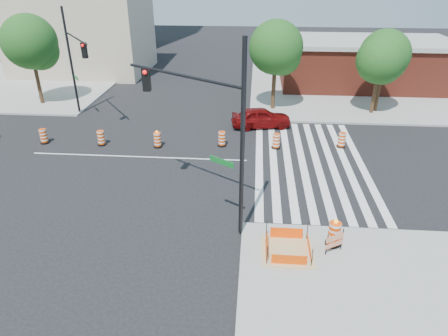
# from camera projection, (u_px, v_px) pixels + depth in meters

# --- Properties ---
(ground) EXTENTS (120.00, 120.00, 0.00)m
(ground) POSITION_uv_depth(u_px,v_px,m) (138.00, 157.00, 25.78)
(ground) COLOR black
(ground) RESTS_ON ground
(sidewalk_ne) EXTENTS (22.00, 22.00, 0.15)m
(sidewalk_ne) POSITION_uv_depth(u_px,v_px,m) (360.00, 86.00, 40.43)
(sidewalk_ne) COLOR gray
(sidewalk_ne) RESTS_ON ground
(sidewalk_nw) EXTENTS (22.00, 22.00, 0.15)m
(sidewalk_nw) POSITION_uv_depth(u_px,v_px,m) (20.00, 78.00, 42.96)
(sidewalk_nw) COLOR gray
(sidewalk_nw) RESTS_ON ground
(crosswalk_east) EXTENTS (6.75, 13.50, 0.01)m
(crosswalk_east) POSITION_uv_depth(u_px,v_px,m) (310.00, 163.00, 25.01)
(crosswalk_east) COLOR silver
(crosswalk_east) RESTS_ON ground
(lane_centerline) EXTENTS (14.00, 0.12, 0.01)m
(lane_centerline) POSITION_uv_depth(u_px,v_px,m) (138.00, 157.00, 25.78)
(lane_centerline) COLOR silver
(lane_centerline) RESTS_ON ground
(excavation_pit) EXTENTS (2.20, 2.20, 0.90)m
(excavation_pit) POSITION_uv_depth(u_px,v_px,m) (287.00, 250.00, 17.08)
(excavation_pit) COLOR tan
(excavation_pit) RESTS_ON ground
(brick_storefront) EXTENTS (16.50, 8.50, 4.60)m
(brick_storefront) POSITION_uv_depth(u_px,v_px,m) (364.00, 63.00, 39.40)
(brick_storefront) COLOR maroon
(brick_storefront) RESTS_ON ground
(beige_midrise) EXTENTS (14.00, 10.00, 10.00)m
(beige_midrise) POSITION_uv_depth(u_px,v_px,m) (81.00, 26.00, 43.82)
(beige_midrise) COLOR tan
(beige_midrise) RESTS_ON ground
(red_coupe) EXTENTS (4.70, 2.57, 1.52)m
(red_coupe) POSITION_uv_depth(u_px,v_px,m) (261.00, 117.00, 30.12)
(red_coupe) COLOR #630808
(red_coupe) RESTS_ON ground
(signal_pole_se) EXTENTS (5.58, 3.72, 8.68)m
(signal_pole_se) POSITION_uv_depth(u_px,v_px,m) (208.00, 117.00, 17.00)
(signal_pole_se) COLOR black
(signal_pole_se) RESTS_ON ground
(signal_pole_nw) EXTENTS (3.74, 5.09, 8.17)m
(signal_pole_nw) POSITION_uv_depth(u_px,v_px,m) (74.00, 56.00, 29.61)
(signal_pole_nw) COLOR black
(signal_pole_nw) RESTS_ON ground
(pit_drum) EXTENTS (0.67, 0.67, 1.31)m
(pit_drum) POSITION_uv_depth(u_px,v_px,m) (334.00, 234.00, 17.28)
(pit_drum) COLOR black
(pit_drum) RESTS_ON ground
(barricade) EXTENTS (0.80, 0.50, 1.07)m
(barricade) POSITION_uv_depth(u_px,v_px,m) (335.00, 241.00, 16.80)
(barricade) COLOR #DC4104
(barricade) RESTS_ON ground
(tree_north_b) EXTENTS (4.47, 4.47, 7.61)m
(tree_north_b) POSITION_uv_depth(u_px,v_px,m) (31.00, 45.00, 32.97)
(tree_north_b) COLOR #382314
(tree_north_b) RESTS_ON ground
(tree_north_c) EXTENTS (4.31, 4.31, 7.33)m
(tree_north_c) POSITION_uv_depth(u_px,v_px,m) (276.00, 51.00, 31.83)
(tree_north_c) COLOR #382314
(tree_north_c) RESTS_ON ground
(tree_north_d) EXTENTS (3.69, 3.69, 6.27)m
(tree_north_d) POSITION_uv_depth(u_px,v_px,m) (380.00, 63.00, 31.13)
(tree_north_d) COLOR #382314
(tree_north_d) RESTS_ON ground
(tree_north_e) EXTENTS (3.95, 3.95, 6.71)m
(tree_north_e) POSITION_uv_depth(u_px,v_px,m) (385.00, 58.00, 31.44)
(tree_north_e) COLOR #382314
(tree_north_e) RESTS_ON ground
(median_drum_1) EXTENTS (0.60, 0.60, 1.02)m
(median_drum_1) POSITION_uv_depth(u_px,v_px,m) (44.00, 137.00, 27.53)
(median_drum_1) COLOR black
(median_drum_1) RESTS_ON ground
(median_drum_2) EXTENTS (0.60, 0.60, 1.02)m
(median_drum_2) POSITION_uv_depth(u_px,v_px,m) (101.00, 138.00, 27.24)
(median_drum_2) COLOR black
(median_drum_2) RESTS_ON ground
(median_drum_3) EXTENTS (0.60, 0.60, 1.18)m
(median_drum_3) POSITION_uv_depth(u_px,v_px,m) (157.00, 140.00, 26.94)
(median_drum_3) COLOR black
(median_drum_3) RESTS_ON ground
(median_drum_4) EXTENTS (0.60, 0.60, 1.02)m
(median_drum_4) POSITION_uv_depth(u_px,v_px,m) (222.00, 139.00, 27.11)
(median_drum_4) COLOR black
(median_drum_4) RESTS_ON ground
(median_drum_5) EXTENTS (0.60, 0.60, 1.02)m
(median_drum_5) POSITION_uv_depth(u_px,v_px,m) (276.00, 142.00, 26.76)
(median_drum_5) COLOR black
(median_drum_5) RESTS_ON ground
(median_drum_6) EXTENTS (0.60, 0.60, 1.02)m
(median_drum_6) POSITION_uv_depth(u_px,v_px,m) (342.00, 141.00, 26.92)
(median_drum_6) COLOR black
(median_drum_6) RESTS_ON ground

